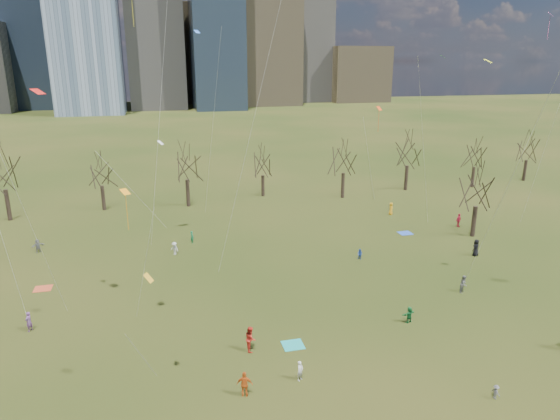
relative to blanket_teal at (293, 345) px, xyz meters
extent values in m
plane|color=black|center=(2.10, 0.35, -0.01)|extent=(500.00, 500.00, 0.00)
cube|color=#726347|center=(47.10, 215.35, 35.98)|extent=(28.00, 28.00, 72.00)
cube|color=#384C66|center=(-57.90, 220.35, 32.48)|extent=(25.00, 25.00, 65.00)
cube|color=slate|center=(72.10, 230.35, 28.98)|extent=(22.00, 22.00, 58.00)
cube|color=#726347|center=(7.10, 240.35, 23.98)|extent=(30.00, 30.00, 48.00)
cube|color=#726347|center=(97.10, 225.35, 13.98)|extent=(30.00, 28.00, 28.00)
cylinder|color=black|center=(-28.90, 39.35, 2.12)|extent=(0.55, 0.55, 4.28)
cylinder|color=black|center=(-16.90, 41.35, 1.79)|extent=(0.52, 0.52, 3.60)
cylinder|color=black|center=(-4.90, 40.35, 2.01)|extent=(0.54, 0.54, 4.05)
cylinder|color=black|center=(7.10, 43.35, 1.67)|extent=(0.51, 0.51, 3.38)
cylinder|color=black|center=(19.10, 39.35, 1.97)|extent=(0.54, 0.54, 3.96)
cylinder|color=black|center=(31.10, 41.35, 2.05)|extent=(0.54, 0.54, 4.14)
cylinder|color=black|center=(43.10, 40.35, 1.74)|extent=(0.52, 0.52, 3.51)
cylinder|color=black|center=(55.10, 42.35, 1.85)|extent=(0.53, 0.53, 3.74)
cylinder|color=black|center=(28.10, 18.35, 1.90)|extent=(0.53, 0.53, 3.83)
cube|color=teal|center=(0.00, 0.00, 0.00)|extent=(1.60, 1.50, 0.03)
cube|color=blue|center=(20.58, 21.34, 0.00)|extent=(1.60, 1.50, 0.03)
cube|color=#BF4726|center=(-20.39, 15.25, 0.00)|extent=(1.60, 1.50, 0.03)
imported|color=silver|center=(-0.69, -4.26, 0.70)|extent=(0.62, 0.59, 1.43)
imported|color=red|center=(-3.24, 0.11, 0.96)|extent=(0.82, 1.01, 1.95)
imported|color=#5D5D61|center=(10.87, -9.19, 0.47)|extent=(0.47, 0.69, 0.98)
imported|color=#DB5C18|center=(-4.61, -5.04, 0.87)|extent=(1.12, 0.73, 1.77)
imported|color=#186C30|center=(10.22, 1.00, 0.69)|extent=(1.37, 0.77, 1.41)
imported|color=black|center=(24.49, 12.56, 0.94)|extent=(1.10, 0.93, 1.91)
imported|color=#744387|center=(-19.85, 7.17, 0.82)|extent=(0.64, 0.72, 1.67)
imported|color=#294DB3|center=(11.65, 14.71, 0.58)|extent=(0.71, 0.74, 1.20)
imported|color=silver|center=(-7.83, 21.09, 0.72)|extent=(1.08, 1.02, 1.46)
imported|color=red|center=(28.50, 22.01, 0.87)|extent=(1.12, 0.82, 1.76)
imported|color=slate|center=(-22.71, 25.52, 0.76)|extent=(1.47, 1.14, 1.56)
imported|color=#EFA61A|center=(22.36, 29.05, 0.86)|extent=(0.88, 1.02, 1.75)
imported|color=#1A7846|center=(-5.63, 24.41, 0.72)|extent=(0.54, 0.63, 1.47)
imported|color=slate|center=(17.85, 4.84, 0.82)|extent=(1.03, 0.98, 1.67)
plane|color=orange|center=(-11.47, 4.89, 11.54)|extent=(1.03, 1.00, 0.34)
cylinder|color=silver|center=(-10.46, 2.57, 6.46)|extent=(2.05, 4.67, 10.17)
cylinder|color=orange|center=(-11.47, 4.89, 9.96)|extent=(0.04, 0.04, 2.70)
plane|color=yellow|center=(16.56, 3.28, 20.71)|extent=(0.91, 0.89, 0.29)
cylinder|color=silver|center=(15.69, -1.51, 11.05)|extent=(1.76, 9.59, 19.34)
cylinder|color=silver|center=(-0.84, 7.87, 17.69)|extent=(6.48, 8.13, 32.61)
plane|color=#239855|center=(23.28, 20.76, 21.20)|extent=(1.04, 1.09, 0.43)
cylinder|color=silver|center=(19.79, 17.28, 11.29)|extent=(7.00, 6.97, 19.82)
plane|color=blue|center=(-3.28, 31.78, 24.10)|extent=(1.02, 0.97, 0.40)
cylinder|color=silver|center=(-2.47, 26.87, 12.74)|extent=(1.63, 9.84, 22.72)
plane|color=#F34A14|center=(21.47, 32.76, 14.41)|extent=(1.06, 0.94, 0.56)
cylinder|color=silver|center=(18.13, 27.78, 7.90)|extent=(6.70, 9.98, 13.04)
cylinder|color=#F34A14|center=(21.47, 32.76, 12.65)|extent=(0.04, 0.04, 3.00)
plane|color=gold|center=(-10.05, -3.45, 8.19)|extent=(0.72, 0.81, 0.50)
cylinder|color=silver|center=(-10.58, -6.66, 4.79)|extent=(1.09, 6.43, 6.82)
plane|color=red|center=(-16.89, 7.14, 18.64)|extent=(1.32, 1.33, 0.38)
cylinder|color=silver|center=(-17.45, 2.43, 10.01)|extent=(1.13, 9.43, 17.27)
plane|color=#FF5DB9|center=(34.64, 18.11, 25.72)|extent=(1.00, 0.98, 0.51)
cylinder|color=silver|center=(34.33, 15.03, 13.55)|extent=(0.65, 6.18, 24.34)
cylinder|color=#FF5DB9|center=(34.64, 18.11, 24.28)|extent=(0.04, 0.04, 2.40)
plane|color=white|center=(-8.49, 26.80, 11.69)|extent=(0.94, 0.96, 0.44)
cylinder|color=silver|center=(-11.93, 25.08, 6.54)|extent=(6.91, 3.46, 10.32)
cylinder|color=silver|center=(-8.65, 19.37, 14.08)|extent=(3.31, 3.45, 25.40)
cylinder|color=yellow|center=(-10.30, 21.09, 25.19)|extent=(0.04, 0.04, 2.63)
camera|label=1|loc=(-9.11, -32.10, 20.70)|focal=32.00mm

